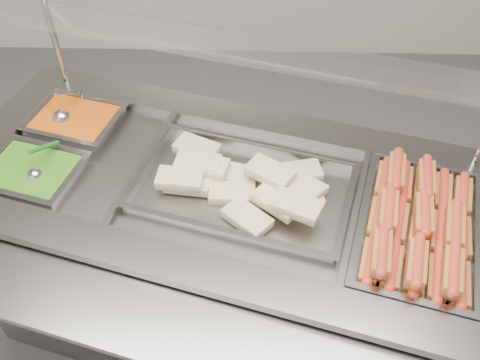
{
  "coord_description": "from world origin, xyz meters",
  "views": [
    {
      "loc": [
        0.08,
        -0.77,
        2.05
      ],
      "look_at": [
        0.05,
        0.38,
        0.87
      ],
      "focal_mm": 40.0,
      "sensor_mm": 36.0,
      "label": 1
    }
  ],
  "objects_px": {
    "steam_counter": "(228,262)",
    "pan_wraps": "(243,191)",
    "ladle": "(62,116)",
    "sneeze_guard": "(246,51)",
    "pan_hotdogs": "(416,234)",
    "serving_spoon": "(37,170)"
  },
  "relations": [
    {
      "from": "pan_hotdogs",
      "to": "sneeze_guard",
      "type": "bearing_deg",
      "value": 144.87
    },
    {
      "from": "pan_wraps",
      "to": "ladle",
      "type": "xyz_separation_m",
      "value": [
        -0.64,
        0.31,
        0.03
      ]
    },
    {
      "from": "steam_counter",
      "to": "pan_wraps",
      "type": "xyz_separation_m",
      "value": [
        0.05,
        -0.02,
        0.4
      ]
    },
    {
      "from": "steam_counter",
      "to": "pan_wraps",
      "type": "bearing_deg",
      "value": -15.85
    },
    {
      "from": "pan_hotdogs",
      "to": "pan_wraps",
      "type": "height_order",
      "value": "same"
    },
    {
      "from": "steam_counter",
      "to": "ladle",
      "type": "xyz_separation_m",
      "value": [
        -0.59,
        0.3,
        0.43
      ]
    },
    {
      "from": "steam_counter",
      "to": "ladle",
      "type": "height_order",
      "value": "ladle"
    },
    {
      "from": "sneeze_guard",
      "to": "pan_wraps",
      "type": "distance_m",
      "value": 0.43
    },
    {
      "from": "sneeze_guard",
      "to": "pan_wraps",
      "type": "height_order",
      "value": "sneeze_guard"
    },
    {
      "from": "ladle",
      "to": "pan_hotdogs",
      "type": "bearing_deg",
      "value": -21.54
    },
    {
      "from": "steam_counter",
      "to": "pan_wraps",
      "type": "height_order",
      "value": "pan_wraps"
    },
    {
      "from": "pan_wraps",
      "to": "serving_spoon",
      "type": "distance_m",
      "value": 0.66
    },
    {
      "from": "ladle",
      "to": "serving_spoon",
      "type": "height_order",
      "value": "ladle"
    },
    {
      "from": "steam_counter",
      "to": "pan_hotdogs",
      "type": "height_order",
      "value": "pan_hotdogs"
    },
    {
      "from": "pan_wraps",
      "to": "serving_spoon",
      "type": "relative_size",
      "value": 4.28
    },
    {
      "from": "sneeze_guard",
      "to": "pan_hotdogs",
      "type": "distance_m",
      "value": 0.74
    },
    {
      "from": "pan_wraps",
      "to": "serving_spoon",
      "type": "bearing_deg",
      "value": 176.67
    },
    {
      "from": "pan_hotdogs",
      "to": "pan_wraps",
      "type": "bearing_deg",
      "value": 164.15
    },
    {
      "from": "steam_counter",
      "to": "ladle",
      "type": "bearing_deg",
      "value": 153.35
    },
    {
      "from": "steam_counter",
      "to": "sneeze_guard",
      "type": "xyz_separation_m",
      "value": [
        0.06,
        0.2,
        0.77
      ]
    },
    {
      "from": "pan_wraps",
      "to": "pan_hotdogs",
      "type": "bearing_deg",
      "value": -15.85
    },
    {
      "from": "pan_wraps",
      "to": "serving_spoon",
      "type": "xyz_separation_m",
      "value": [
        -0.65,
        0.04,
        0.03
      ]
    }
  ]
}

